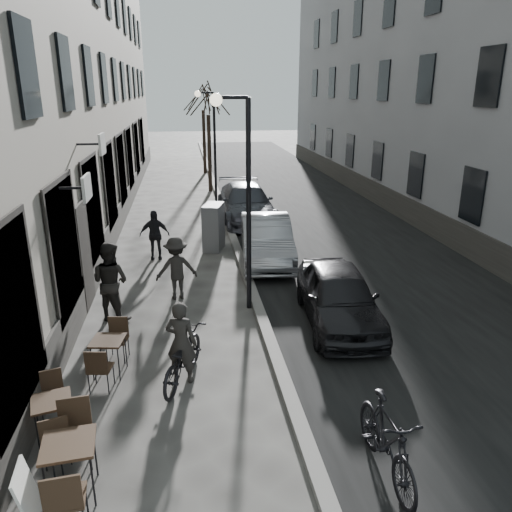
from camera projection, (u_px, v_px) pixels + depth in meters
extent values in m
plane|color=#3B3936|center=(306.00, 489.00, 6.80)|extent=(120.00, 120.00, 0.00)
cube|color=black|center=(305.00, 210.00, 22.33)|extent=(7.30, 60.00, 0.00)
cube|color=slate|center=(224.00, 212.00, 21.82)|extent=(0.25, 60.00, 0.12)
cube|color=gray|center=(56.00, 10.00, 18.91)|extent=(4.00, 35.00, 16.00)
cube|color=gray|center=(439.00, 18.00, 21.01)|extent=(4.00, 35.00, 16.00)
cylinder|color=black|center=(249.00, 210.00, 11.63)|extent=(0.12, 0.12, 5.00)
cylinder|color=black|center=(232.00, 97.00, 10.79)|extent=(0.70, 0.08, 0.08)
sphere|color=#FFF2CC|center=(216.00, 100.00, 10.75)|extent=(0.28, 0.28, 0.28)
cylinder|color=black|center=(215.00, 150.00, 22.89)|extent=(0.12, 0.12, 5.00)
cylinder|color=black|center=(206.00, 93.00, 22.04)|extent=(0.70, 0.08, 0.08)
sphere|color=#FFF2CC|center=(198.00, 94.00, 22.01)|extent=(0.28, 0.28, 0.28)
cylinder|color=black|center=(210.00, 154.00, 25.86)|extent=(0.20, 0.20, 3.90)
cylinder|color=black|center=(204.00, 142.00, 31.49)|extent=(0.20, 0.20, 3.90)
cube|color=#2F1F15|center=(68.00, 444.00, 6.47)|extent=(0.74, 0.74, 0.04)
cylinder|color=black|center=(46.00, 490.00, 6.28)|extent=(0.03, 0.03, 0.78)
cylinder|color=black|center=(93.00, 482.00, 6.41)|extent=(0.03, 0.03, 0.78)
cylinder|color=black|center=(52.00, 459.00, 6.79)|extent=(0.03, 0.03, 0.78)
cylinder|color=black|center=(95.00, 452.00, 6.93)|extent=(0.03, 0.03, 0.78)
cube|color=#2F1F15|center=(51.00, 401.00, 7.55)|extent=(0.71, 0.71, 0.04)
cylinder|color=black|center=(38.00, 434.00, 7.37)|extent=(0.02, 0.02, 0.67)
cylinder|color=black|center=(72.00, 426.00, 7.55)|extent=(0.02, 0.02, 0.67)
cylinder|color=black|center=(37.00, 416.00, 7.79)|extent=(0.02, 0.02, 0.67)
cylinder|color=black|center=(70.00, 408.00, 7.97)|extent=(0.02, 0.02, 0.67)
cube|color=#2F1F15|center=(108.00, 341.00, 9.34)|extent=(0.68, 0.68, 0.04)
cylinder|color=black|center=(92.00, 364.00, 9.23)|extent=(0.02, 0.02, 0.68)
cylinder|color=black|center=(119.00, 364.00, 9.22)|extent=(0.02, 0.02, 0.68)
cylinder|color=black|center=(101.00, 351.00, 9.69)|extent=(0.02, 0.02, 0.68)
cylinder|color=black|center=(126.00, 351.00, 9.69)|extent=(0.02, 0.02, 0.68)
cube|color=white|center=(30.00, 500.00, 5.99)|extent=(0.27, 0.57, 0.92)
cube|color=slate|center=(214.00, 227.00, 16.72)|extent=(0.83, 1.15, 1.54)
imported|color=black|center=(182.00, 357.00, 9.19)|extent=(1.25, 1.96, 0.97)
imported|color=#282523|center=(181.00, 342.00, 9.09)|extent=(0.68, 0.56, 1.59)
imported|color=black|center=(111.00, 281.00, 11.54)|extent=(1.15, 1.07, 1.89)
imported|color=black|center=(177.00, 268.00, 12.74)|extent=(1.14, 0.75, 1.64)
imported|color=black|center=(155.00, 235.00, 15.74)|extent=(0.94, 0.42, 1.58)
imported|color=black|center=(339.00, 296.00, 11.42)|extent=(1.89, 4.04, 1.34)
imported|color=#919399|center=(266.00, 239.00, 15.59)|extent=(1.85, 4.37, 1.40)
imported|color=#32343B|center=(246.00, 203.00, 20.40)|extent=(2.14, 5.06, 1.46)
imported|color=black|center=(387.00, 441.00, 6.88)|extent=(0.58, 1.92, 1.15)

